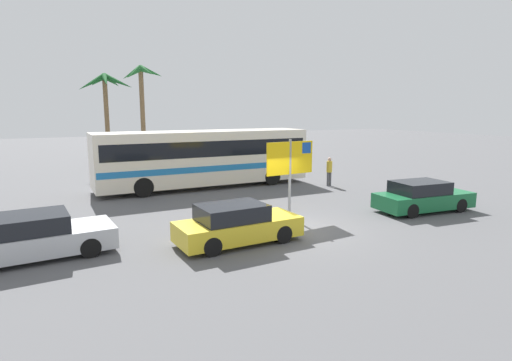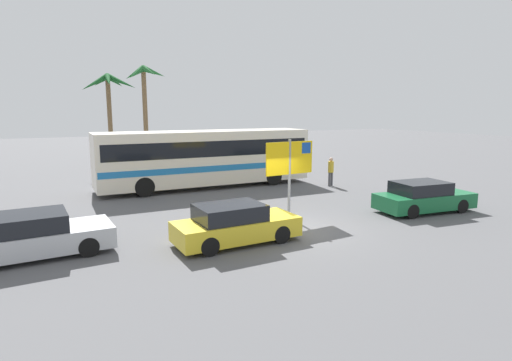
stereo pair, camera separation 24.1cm
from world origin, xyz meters
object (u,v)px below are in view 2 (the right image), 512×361
object	(u,v)px
car_yellow	(235,224)
car_green	(423,197)
pedestrian_near_sign	(331,169)
bus_front_coach	(206,156)
ferry_sign	(291,161)
car_silver	(34,236)

from	to	relation	value
car_yellow	car_green	size ratio (longest dim) A/B	0.95
car_yellow	car_green	xyz separation A→B (m)	(8.95, 0.31, 0.00)
car_yellow	pedestrian_near_sign	bearing A→B (deg)	35.46
bus_front_coach	car_yellow	bearing A→B (deg)	-104.30
ferry_sign	car_yellow	world-z (taller)	ferry_sign
bus_front_coach	car_silver	size ratio (longest dim) A/B	2.72
car_silver	pedestrian_near_sign	bearing A→B (deg)	16.58
bus_front_coach	car_yellow	xyz separation A→B (m)	(-2.55, -9.99, -1.15)
car_green	car_silver	distance (m)	14.87
ferry_sign	pedestrian_near_sign	world-z (taller)	ferry_sign
car_yellow	car_silver	bearing A→B (deg)	162.87
ferry_sign	car_yellow	xyz separation A→B (m)	(-3.29, -1.97, -1.69)
car_green	pedestrian_near_sign	world-z (taller)	pedestrian_near_sign
car_silver	ferry_sign	bearing A→B (deg)	-0.91
car_yellow	car_green	world-z (taller)	same
car_silver	car_yellow	bearing A→B (deg)	-18.32
bus_front_coach	ferry_sign	distance (m)	8.07
bus_front_coach	car_yellow	world-z (taller)	bus_front_coach
car_green	car_silver	size ratio (longest dim) A/B	1.00
bus_front_coach	ferry_sign	xyz separation A→B (m)	(0.74, -8.01, 0.54)
car_yellow	car_green	bearing A→B (deg)	-0.41
car_yellow	car_silver	distance (m)	6.07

